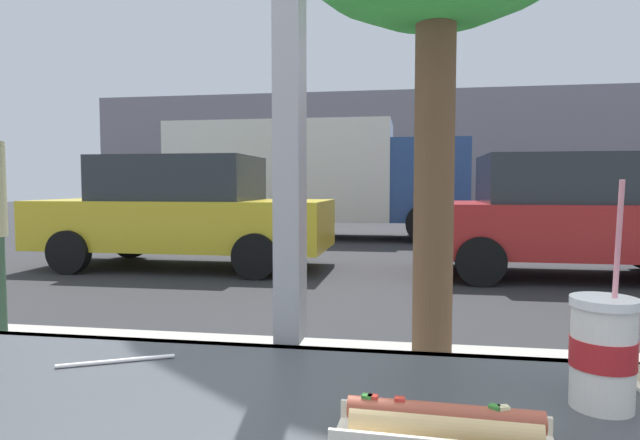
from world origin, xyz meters
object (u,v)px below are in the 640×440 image
Objects in this scene: soda_cup_right at (603,351)px; box_truck at (313,175)px; hotdog_tray_near at (443,427)px; parked_car_yellow at (183,211)px; parked_car_red at (571,215)px.

box_truck is at bearing 101.81° from soda_cup_right.
box_truck is (-2.38, 12.57, 0.53)m from hotdog_tray_near.
soda_cup_right is 0.27m from hotdog_tray_near.
hotdog_tray_near is 8.27m from parked_car_yellow.
box_truck is at bearing 131.91° from parked_car_red.
box_truck reaches higher than parked_car_red.
soda_cup_right is at bearing -78.19° from box_truck.
parked_car_yellow reaches higher than hotdog_tray_near.
parked_car_yellow is at bearing 180.00° from parked_car_red.
hotdog_tray_near is 7.79m from parked_car_red.
parked_car_yellow is at bearing -102.92° from box_truck.
soda_cup_right is at bearing -62.75° from parked_car_yellow.
box_truck reaches higher than parked_car_yellow.
parked_car_yellow is at bearing 115.44° from hotdog_tray_near.
soda_cup_right is at bearing -105.16° from parked_car_red.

